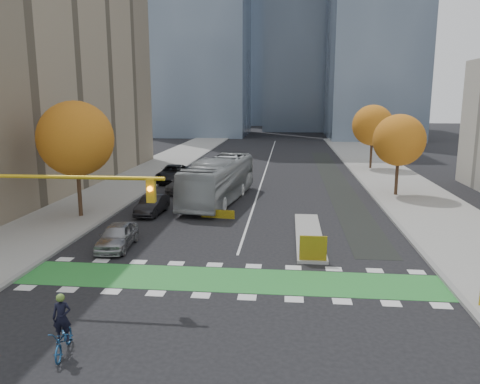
% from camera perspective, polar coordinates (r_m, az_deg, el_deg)
% --- Properties ---
extents(ground, '(300.00, 300.00, 0.00)m').
position_cam_1_polar(ground, '(20.93, -1.83, -12.17)').
color(ground, black).
rests_on(ground, ground).
extents(sidewalk_west, '(7.00, 120.00, 0.15)m').
position_cam_1_polar(sidewalk_west, '(43.02, -16.23, -0.21)').
color(sidewalk_west, gray).
rests_on(sidewalk_west, ground).
extents(sidewalk_east, '(7.00, 120.00, 0.15)m').
position_cam_1_polar(sidewalk_east, '(41.34, 21.03, -0.98)').
color(sidewalk_east, gray).
rests_on(sidewalk_east, ground).
extents(curb_west, '(0.30, 120.00, 0.16)m').
position_cam_1_polar(curb_west, '(41.84, -11.78, -0.32)').
color(curb_west, gray).
rests_on(curb_west, ground).
extents(curb_east, '(0.30, 120.00, 0.16)m').
position_cam_1_polar(curb_east, '(40.56, 16.26, -0.90)').
color(curb_east, gray).
rests_on(curb_east, ground).
extents(bike_crossing, '(20.00, 3.00, 0.01)m').
position_cam_1_polar(bike_crossing, '(22.30, -1.31, -10.63)').
color(bike_crossing, '#2B8334').
rests_on(bike_crossing, ground).
extents(centre_line, '(0.15, 70.00, 0.01)m').
position_cam_1_polar(centre_line, '(59.66, 3.33, 3.27)').
color(centre_line, silver).
rests_on(centre_line, ground).
extents(bike_lane_paint, '(2.50, 50.00, 0.01)m').
position_cam_1_polar(bike_lane_paint, '(49.96, 11.43, 1.49)').
color(bike_lane_paint, black).
rests_on(bike_lane_paint, ground).
extents(median_island, '(1.60, 10.00, 0.16)m').
position_cam_1_polar(median_island, '(29.24, 8.39, -5.21)').
color(median_island, gray).
rests_on(median_island, ground).
extents(hazard_board, '(1.40, 0.12, 1.30)m').
position_cam_1_polar(hazard_board, '(24.45, 8.90, -6.78)').
color(hazard_board, yellow).
rests_on(hazard_board, median_island).
extents(tree_west, '(5.20, 5.20, 8.22)m').
position_cam_1_polar(tree_west, '(34.40, -19.39, 6.14)').
color(tree_west, '#332114').
rests_on(tree_west, ground).
extents(tree_east_near, '(4.40, 4.40, 7.08)m').
position_cam_1_polar(tree_east_near, '(42.22, 18.82, 6.00)').
color(tree_east_near, '#332114').
rests_on(tree_east_near, ground).
extents(tree_east_far, '(4.80, 4.80, 7.65)m').
position_cam_1_polar(tree_east_far, '(57.95, 15.86, 7.83)').
color(tree_east_far, '#332114').
rests_on(tree_east_far, ground).
extents(traffic_signal_west, '(8.53, 0.56, 5.20)m').
position_cam_1_polar(traffic_signal_west, '(21.74, -23.29, -1.04)').
color(traffic_signal_west, '#BF9914').
rests_on(traffic_signal_west, ground).
extents(cyclist, '(0.99, 1.93, 2.12)m').
position_cam_1_polar(cyclist, '(17.16, -20.75, -15.87)').
color(cyclist, navy).
rests_on(cyclist, ground).
extents(bus, '(4.69, 13.07, 3.56)m').
position_cam_1_polar(bus, '(38.38, -2.61, 1.47)').
color(bus, '#9DA2A5').
rests_on(bus, ground).
extents(parked_car_a, '(1.91, 4.25, 1.42)m').
position_cam_1_polar(parked_car_a, '(27.44, -14.76, -5.21)').
color(parked_car_a, '#96969B').
rests_on(parked_car_a, ground).
extents(parked_car_b, '(1.65, 4.23, 1.37)m').
position_cam_1_polar(parked_car_b, '(34.86, -10.66, -1.56)').
color(parked_car_b, black).
rests_on(parked_car_b, ground).
extents(parked_car_c, '(2.89, 5.59, 1.55)m').
position_cam_1_polar(parked_car_c, '(42.90, -6.78, 1.08)').
color(parked_car_c, '#49494E').
rests_on(parked_car_c, ground).
extents(parked_car_d, '(3.03, 6.14, 1.68)m').
position_cam_1_polar(parked_car_d, '(48.20, -8.13, 2.25)').
color(parked_car_d, black).
rests_on(parked_car_d, ground).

